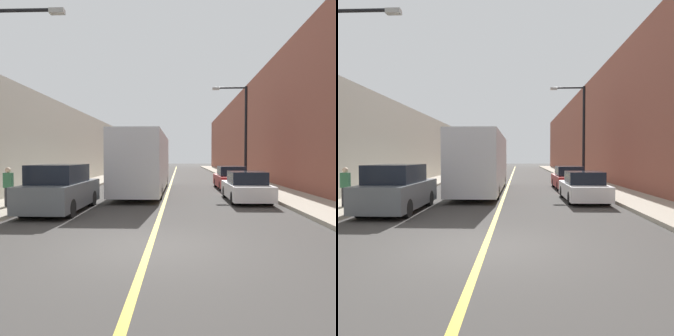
{
  "view_description": "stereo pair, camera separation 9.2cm",
  "coord_description": "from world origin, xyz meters",
  "views": [
    {
      "loc": [
        0.73,
        -7.74,
        2.17
      ],
      "look_at": [
        -0.25,
        19.45,
        1.25
      ],
      "focal_mm": 35.0,
      "sensor_mm": 36.0,
      "label": 1
    },
    {
      "loc": [
        0.82,
        -7.74,
        2.17
      ],
      "look_at": [
        -0.25,
        19.45,
        1.25
      ],
      "focal_mm": 35.0,
      "sensor_mm": 36.0,
      "label": 2
    }
  ],
  "objects": [
    {
      "name": "pedestrian",
      "position": [
        -6.26,
        5.3,
        0.98
      ],
      "size": [
        0.35,
        0.22,
        1.6
      ],
      "color": "#2D2D33",
      "rests_on": "sidewalk_left"
    },
    {
      "name": "building_row_left",
      "position": [
        -9.83,
        30.0,
        3.05
      ],
      "size": [
        4.0,
        72.0,
        6.1
      ],
      "primitive_type": "cube",
      "color": "#B7B2A3",
      "rests_on": "ground"
    },
    {
      "name": "ground_plane",
      "position": [
        0.0,
        0.0,
        0.0
      ],
      "size": [
        200.0,
        200.0,
        0.0
      ],
      "primitive_type": "plane",
      "color": "#3F3D3A"
    },
    {
      "name": "road_center_line",
      "position": [
        0.0,
        30.0,
        0.0
      ],
      "size": [
        0.16,
        72.0,
        0.01
      ],
      "primitive_type": "cube",
      "color": "gold",
      "rests_on": "ground"
    },
    {
      "name": "sidewalk_left",
      "position": [
        -6.55,
        30.0,
        0.07
      ],
      "size": [
        2.55,
        72.0,
        0.15
      ],
      "primitive_type": "cube",
      "color": "#A89E8C",
      "rests_on": "ground"
    },
    {
      "name": "street_lamp_right",
      "position": [
        5.34,
        16.49,
        4.26
      ],
      "size": [
        2.55,
        0.24,
        7.17
      ],
      "color": "black",
      "rests_on": "sidewalk_right"
    },
    {
      "name": "car_right_mid",
      "position": [
        4.19,
        14.59,
        0.7
      ],
      "size": [
        1.88,
        4.73,
        1.55
      ],
      "color": "maroon",
      "rests_on": "ground"
    },
    {
      "name": "bus",
      "position": [
        -1.41,
        12.43,
        1.87
      ],
      "size": [
        2.49,
        11.54,
        3.52
      ],
      "color": "silver",
      "rests_on": "ground"
    },
    {
      "name": "building_row_right",
      "position": [
        9.83,
        30.0,
        4.91
      ],
      "size": [
        4.0,
        72.0,
        9.82
      ],
      "primitive_type": "cube",
      "color": "brown",
      "rests_on": "ground"
    },
    {
      "name": "car_right_near",
      "position": [
        3.98,
        8.37,
        0.66
      ],
      "size": [
        1.86,
        4.38,
        1.47
      ],
      "color": "silver",
      "rests_on": "ground"
    },
    {
      "name": "sidewalk_right",
      "position": [
        6.55,
        30.0,
        0.07
      ],
      "size": [
        2.55,
        72.0,
        0.15
      ],
      "primitive_type": "cube",
      "color": "#A89E8C",
      "rests_on": "ground"
    },
    {
      "name": "parked_suv_left",
      "position": [
        -4.01,
        5.09,
        0.87
      ],
      "size": [
        1.93,
        4.68,
        1.88
      ],
      "color": "#51565B",
      "rests_on": "ground"
    }
  ]
}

